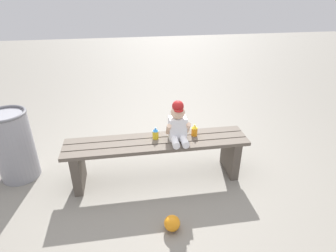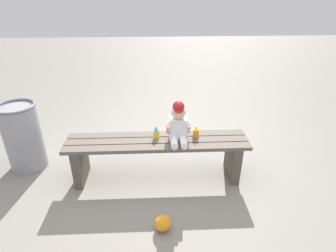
{
  "view_description": "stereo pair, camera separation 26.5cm",
  "coord_description": "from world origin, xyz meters",
  "px_view_note": "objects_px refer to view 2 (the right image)",
  "views": [
    {
      "loc": [
        -0.27,
        -2.37,
        1.86
      ],
      "look_at": [
        0.1,
        -0.05,
        0.63
      ],
      "focal_mm": 30.26,
      "sensor_mm": 36.0,
      "label": 1
    },
    {
      "loc": [
        -0.0,
        -2.4,
        1.86
      ],
      "look_at": [
        0.1,
        -0.05,
        0.63
      ],
      "focal_mm": 30.26,
      "sensor_mm": 36.0,
      "label": 2
    }
  ],
  "objects_px": {
    "sippy_cup_left": "(157,133)",
    "sippy_cup_right": "(196,132)",
    "toy_ball": "(163,223)",
    "park_bench": "(157,152)",
    "trash_bin": "(23,137)",
    "child_figure": "(179,124)"
  },
  "relations": [
    {
      "from": "child_figure",
      "to": "trash_bin",
      "type": "relative_size",
      "value": 0.55
    },
    {
      "from": "sippy_cup_right",
      "to": "toy_ball",
      "type": "bearing_deg",
      "value": -115.24
    },
    {
      "from": "park_bench",
      "to": "trash_bin",
      "type": "height_order",
      "value": "trash_bin"
    },
    {
      "from": "child_figure",
      "to": "sippy_cup_right",
      "type": "relative_size",
      "value": 3.26
    },
    {
      "from": "sippy_cup_right",
      "to": "child_figure",
      "type": "bearing_deg",
      "value": -163.62
    },
    {
      "from": "sippy_cup_right",
      "to": "toy_ball",
      "type": "distance_m",
      "value": 0.94
    },
    {
      "from": "park_bench",
      "to": "child_figure",
      "type": "xyz_separation_m",
      "value": [
        0.21,
        -0.01,
        0.31
      ]
    },
    {
      "from": "sippy_cup_left",
      "to": "toy_ball",
      "type": "bearing_deg",
      "value": -87.11
    },
    {
      "from": "toy_ball",
      "to": "trash_bin",
      "type": "xyz_separation_m",
      "value": [
        -1.45,
        0.97,
        0.3
      ]
    },
    {
      "from": "sippy_cup_left",
      "to": "toy_ball",
      "type": "distance_m",
      "value": 0.87
    },
    {
      "from": "sippy_cup_left",
      "to": "toy_ball",
      "type": "height_order",
      "value": "sippy_cup_left"
    },
    {
      "from": "park_bench",
      "to": "toy_ball",
      "type": "xyz_separation_m",
      "value": [
        0.03,
        -0.71,
        -0.24
      ]
    },
    {
      "from": "sippy_cup_left",
      "to": "trash_bin",
      "type": "distance_m",
      "value": 1.43
    },
    {
      "from": "trash_bin",
      "to": "park_bench",
      "type": "bearing_deg",
      "value": -10.37
    },
    {
      "from": "child_figure",
      "to": "toy_ball",
      "type": "distance_m",
      "value": 0.91
    },
    {
      "from": "trash_bin",
      "to": "toy_ball",
      "type": "bearing_deg",
      "value": -33.76
    },
    {
      "from": "park_bench",
      "to": "trash_bin",
      "type": "distance_m",
      "value": 1.44
    },
    {
      "from": "park_bench",
      "to": "trash_bin",
      "type": "bearing_deg",
      "value": 169.63
    },
    {
      "from": "toy_ball",
      "to": "sippy_cup_left",
      "type": "bearing_deg",
      "value": 92.89
    },
    {
      "from": "sippy_cup_left",
      "to": "trash_bin",
      "type": "relative_size",
      "value": 0.17
    },
    {
      "from": "park_bench",
      "to": "sippy_cup_left",
      "type": "height_order",
      "value": "sippy_cup_left"
    },
    {
      "from": "sippy_cup_left",
      "to": "sippy_cup_right",
      "type": "relative_size",
      "value": 1.0
    }
  ]
}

